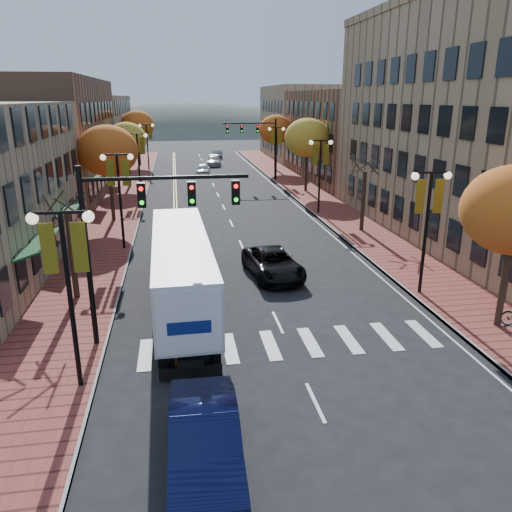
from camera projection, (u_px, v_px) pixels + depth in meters
name	position (u px, v px, depth m)	size (l,w,h in m)	color
ground	(300.00, 370.00, 17.75)	(200.00, 200.00, 0.00)	black
sidewalk_left	(124.00, 200.00, 46.95)	(4.00, 85.00, 0.15)	brown
sidewalk_right	(309.00, 194.00, 49.66)	(4.00, 85.00, 0.15)	brown
building_left_mid	(36.00, 139.00, 47.39)	(12.00, 24.00, 11.00)	brown
building_left_far	(82.00, 131.00, 71.14)	(12.00, 26.00, 9.50)	#9E8966
building_right_mid	(368.00, 135.00, 58.54)	(15.00, 24.00, 10.00)	brown
building_right_far	(317.00, 122.00, 79.09)	(15.00, 20.00, 11.00)	#9E8966
tree_left_a	(72.00, 255.00, 23.24)	(0.28, 0.28, 4.20)	#382619
tree_left_b	(108.00, 151.00, 37.32)	(4.48, 4.48, 7.21)	#382619
tree_left_c	(127.00, 139.00, 52.49)	(4.16, 4.16, 6.69)	#382619
tree_left_d	(137.00, 125.00, 69.26)	(4.61, 4.61, 7.42)	#382619
tree_right_b	(363.00, 201.00, 35.36)	(0.28, 0.28, 4.20)	#382619
tree_right_c	(307.00, 138.00, 49.44)	(4.48, 4.48, 7.21)	#382619
tree_right_d	(276.00, 130.00, 64.55)	(4.35, 4.35, 7.00)	#382619
lamp_left_a	(66.00, 267.00, 15.32)	(1.96, 0.36, 6.05)	black
lamp_left_b	(119.00, 183.00, 30.37)	(1.96, 0.36, 6.05)	black
lamp_left_c	(138.00, 152.00, 47.31)	(1.96, 0.36, 6.05)	black
lamp_left_d	(147.00, 138.00, 64.24)	(1.96, 0.36, 6.05)	black
lamp_right_a	(428.00, 209.00, 23.23)	(1.96, 0.36, 6.05)	black
lamp_right_b	(320.00, 162.00, 40.16)	(1.96, 0.36, 6.05)	black
lamp_right_c	(276.00, 143.00, 57.09)	(1.96, 0.36, 6.05)	black
traffic_mast_near	(138.00, 222.00, 18.25)	(6.10, 0.35, 7.00)	black
traffic_mast_far	(259.00, 137.00, 56.60)	(6.10, 0.34, 7.00)	black
semi_truck	(180.00, 262.00, 22.74)	(2.64, 14.38, 3.58)	black
navy_sedan	(205.00, 442.00, 12.76)	(1.79, 5.14, 1.69)	black
black_suv	(273.00, 263.00, 26.86)	(2.43, 5.28, 1.47)	black
car_far_white	(203.00, 169.00, 62.19)	(1.64, 4.09, 1.39)	silver
car_far_silver	(214.00, 161.00, 70.81)	(1.92, 4.72, 1.37)	#A1A0A7
car_far_oncoming	(217.00, 153.00, 80.52)	(1.37, 3.93, 1.30)	#9D9DA4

